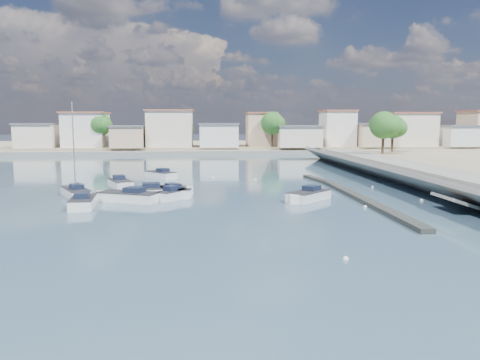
# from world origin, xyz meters

# --- Properties ---
(ground) EXTENTS (400.00, 400.00, 0.00)m
(ground) POSITION_xyz_m (0.00, 40.00, 0.00)
(ground) COLOR #324F65
(ground) RESTS_ON ground
(seawall_walkway) EXTENTS (5.00, 90.00, 1.80)m
(seawall_walkway) POSITION_xyz_m (18.50, 13.00, 0.90)
(seawall_walkway) COLOR slate
(seawall_walkway) RESTS_ON ground
(breakwater) EXTENTS (2.00, 31.02, 0.35)m
(breakwater) POSITION_xyz_m (6.90, 12.69, 0.17)
(breakwater) COLOR black
(breakwater) RESTS_ON ground
(far_shore_land) EXTENTS (160.00, 40.00, 1.40)m
(far_shore_land) POSITION_xyz_m (0.00, 92.00, 0.70)
(far_shore_land) COLOR gray
(far_shore_land) RESTS_ON ground
(far_shore_quay) EXTENTS (160.00, 2.50, 0.80)m
(far_shore_quay) POSITION_xyz_m (0.00, 71.00, 0.40)
(far_shore_quay) COLOR slate
(far_shore_quay) RESTS_ON ground
(far_town) EXTENTS (113.01, 12.80, 8.35)m
(far_town) POSITION_xyz_m (10.71, 76.92, 4.93)
(far_town) COLOR beige
(far_town) RESTS_ON far_shore_land
(shore_trees) EXTENTS (74.56, 38.32, 7.92)m
(shore_trees) POSITION_xyz_m (8.34, 68.11, 6.22)
(shore_trees) COLOR #38281E
(shore_trees) RESTS_ON ground
(motorboat_a) EXTENTS (3.78, 5.01, 1.48)m
(motorboat_a) POSITION_xyz_m (-10.27, 13.62, 0.38)
(motorboat_a) COLOR white
(motorboat_a) RESTS_ON ground
(motorboat_b) EXTENTS (3.34, 3.78, 1.48)m
(motorboat_b) POSITION_xyz_m (-9.72, 11.78, 0.38)
(motorboat_b) COLOR white
(motorboat_b) RESTS_ON ground
(motorboat_c) EXTENTS (6.04, 4.06, 1.48)m
(motorboat_c) POSITION_xyz_m (-13.93, 10.96, 0.38)
(motorboat_c) COLOR white
(motorboat_c) RESTS_ON ground
(motorboat_d) EXTENTS (4.67, 4.71, 1.48)m
(motorboat_d) POSITION_xyz_m (2.16, 10.12, 0.38)
(motorboat_d) COLOR white
(motorboat_d) RESTS_ON ground
(motorboat_e) EXTENTS (2.40, 5.19, 1.48)m
(motorboat_e) POSITION_xyz_m (-17.00, 8.36, 0.38)
(motorboat_e) COLOR white
(motorboat_e) RESTS_ON ground
(motorboat_f) EXTENTS (4.35, 4.58, 1.48)m
(motorboat_f) POSITION_xyz_m (-12.70, 28.19, 0.38)
(motorboat_f) COLOR white
(motorboat_f) RESTS_ON ground
(motorboat_g) EXTENTS (3.46, 5.09, 1.48)m
(motorboat_g) POSITION_xyz_m (-15.94, 19.60, 0.38)
(motorboat_g) COLOR white
(motorboat_g) RESTS_ON ground
(motorboat_h) EXTENTS (6.29, 2.92, 1.48)m
(motorboat_h) POSITION_xyz_m (-11.20, 13.77, 0.38)
(motorboat_h) COLOR white
(motorboat_h) RESTS_ON ground
(sailboat) EXTENTS (3.93, 5.48, 9.00)m
(sailboat) POSITION_xyz_m (-19.15, 13.81, 0.42)
(sailboat) COLOR white
(sailboat) RESTS_ON ground
(mooring_buoys) EXTENTS (18.55, 35.81, 0.32)m
(mooring_buoys) POSITION_xyz_m (3.77, 12.95, 0.05)
(mooring_buoys) COLOR white
(mooring_buoys) RESTS_ON ground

